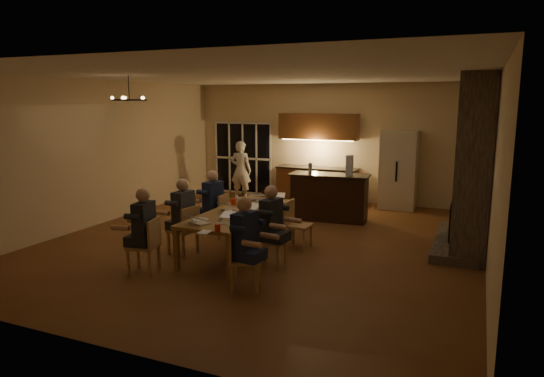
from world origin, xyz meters
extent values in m
plane|color=brown|center=(0.00, 0.00, 0.00)|extent=(9.00, 9.00, 0.00)
cube|color=beige|center=(0.00, 4.52, 1.60)|extent=(8.00, 0.04, 3.20)
cube|color=beige|center=(-4.02, 0.00, 1.60)|extent=(0.04, 9.00, 3.20)
cube|color=beige|center=(4.02, 0.00, 1.60)|extent=(0.04, 9.00, 3.20)
cube|color=white|center=(0.00, 0.00, 3.22)|extent=(8.00, 9.00, 0.04)
cube|color=black|center=(-2.70, 4.47, 1.05)|extent=(1.86, 0.08, 2.10)
cube|color=#695C53|center=(3.70, 1.20, 1.60)|extent=(0.58, 2.50, 3.20)
cube|color=beige|center=(1.90, 4.15, 1.00)|extent=(0.90, 0.68, 2.00)
cube|color=#A37541|center=(-0.16, -0.73, 0.38)|extent=(1.10, 2.75, 0.75)
cube|color=black|center=(0.64, 2.23, 0.54)|extent=(1.84, 0.79, 1.08)
imported|color=silver|center=(-2.32, 3.56, 0.82)|extent=(0.62, 0.43, 1.65)
torus|color=black|center=(-2.37, -0.92, 2.75)|extent=(0.64, 0.64, 0.03)
cylinder|color=white|center=(-0.17, -1.11, 0.80)|extent=(0.08, 0.08, 0.10)
cylinder|color=white|center=(-0.08, -0.13, 0.80)|extent=(0.07, 0.07, 0.10)
cylinder|color=white|center=(-0.55, -0.01, 0.80)|extent=(0.08, 0.08, 0.10)
cylinder|color=red|center=(0.16, -2.11, 0.81)|extent=(0.09, 0.09, 0.12)
cylinder|color=red|center=(-0.54, -0.27, 0.81)|extent=(0.10, 0.10, 0.12)
cylinder|color=red|center=(-0.02, 0.61, 0.81)|extent=(0.08, 0.08, 0.12)
cylinder|color=#B2B2B7|center=(-0.16, -1.44, 0.81)|extent=(0.07, 0.07, 0.12)
cylinder|color=#3F0F0C|center=(-0.35, 0.73, 0.81)|extent=(0.06, 0.06, 0.12)
cylinder|color=white|center=(0.18, -1.24, 0.76)|extent=(0.27, 0.27, 0.02)
cylinder|color=white|center=(-0.48, -1.57, 0.76)|extent=(0.28, 0.28, 0.02)
cylinder|color=white|center=(0.23, 0.09, 0.76)|extent=(0.23, 0.23, 0.02)
cube|color=white|center=(0.00, -2.22, 0.76)|extent=(0.18, 0.24, 0.01)
cylinder|color=#99999E|center=(0.19, 2.18, 1.20)|extent=(0.09, 0.09, 0.24)
cube|color=silver|center=(1.11, 2.19, 1.31)|extent=(0.15, 0.15, 0.46)
camera|label=1|loc=(3.77, -8.39, 2.73)|focal=32.00mm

